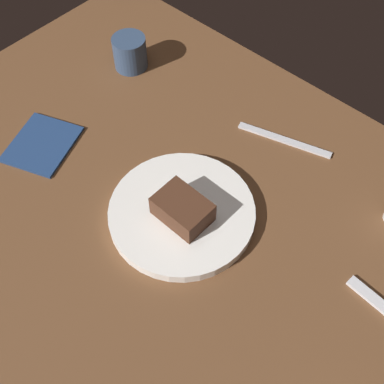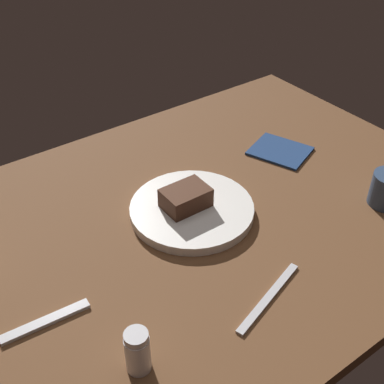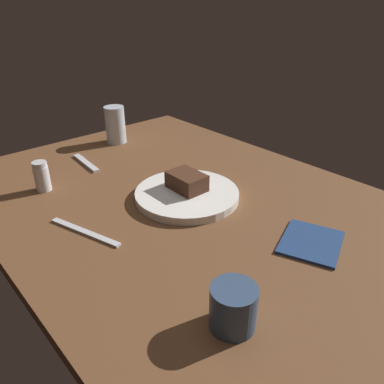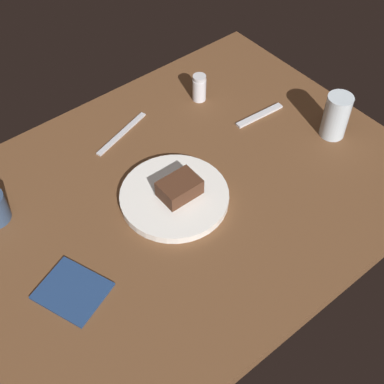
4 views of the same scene
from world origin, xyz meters
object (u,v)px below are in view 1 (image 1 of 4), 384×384
Objects in this scene: dessert_plate at (182,213)px; butter_knife at (284,140)px; coffee_cup at (130,53)px; folded_napkin at (42,144)px; chocolate_cake_slice at (183,209)px.

dessert_plate is 26.57cm from butter_knife.
coffee_cup is at bearing -9.75° from butter_knife.
butter_knife is at bearing -136.31° from folded_napkin.
butter_knife is (-1.90, -27.18, -3.83)cm from chocolate_cake_slice.
coffee_cup reaches higher than dessert_plate.
folded_napkin is (34.26, 32.73, 0.05)cm from butter_knife.
butter_knife is 1.42× the size of folded_napkin.
chocolate_cake_slice is at bearing 68.86° from butter_knife.
dessert_plate is 41.38cm from coffee_cup.
coffee_cup is at bearing -82.00° from folded_napkin.
coffee_cup is at bearing -31.30° from dessert_plate.
coffee_cup reaches higher than chocolate_cake_slice.
coffee_cup is 0.38× the size of butter_knife.
dessert_plate is 2.76× the size of chocolate_cake_slice.
butter_knife is at bearing -96.21° from dessert_plate.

